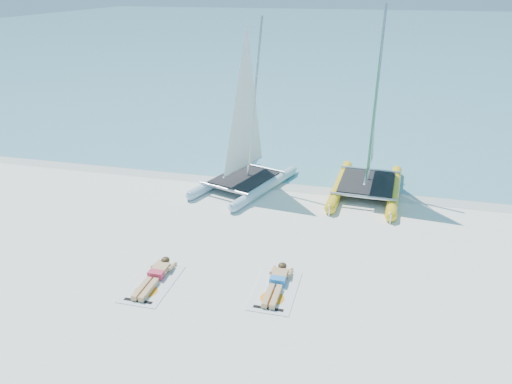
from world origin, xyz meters
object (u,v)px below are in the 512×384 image
Objects in this scene: catamaran_blue at (245,139)px; catamaran_yellow at (372,133)px; towel_b at (275,290)px; towel_a at (152,284)px; sunbather_a at (155,276)px; sunbather_b at (277,282)px.

catamaran_yellow is at bearing 30.59° from catamaran_blue.
catamaran_yellow is 7.54m from towel_b.
towel_a is at bearing -119.79° from catamaran_yellow.
towel_a is 0.22m from sunbather_a.
towel_a is (-4.77, -7.51, -1.98)m from catamaran_yellow.
catamaran_yellow is 9.12m from towel_a.
sunbather_a is (-4.77, -7.32, -1.87)m from catamaran_yellow.
sunbather_b reaches higher than towel_a.
sunbather_b is at bearing -49.70° from catamaran_blue.
towel_a is at bearing -90.00° from sunbather_a.
sunbather_a reaches higher than towel_b.
catamaran_blue is 3.20× the size of towel_b.
catamaran_blue is 3.43× the size of sunbather_b.
catamaran_yellow is at bearing 75.20° from sunbather_b.
catamaran_yellow is at bearing 57.57° from towel_a.
sunbather_a reaches higher than towel_a.
towel_b is 1.07× the size of sunbather_b.
sunbather_b is at bearing 12.49° from towel_a.
catamaran_yellow is 3.42× the size of towel_a.
sunbather_b is (2.96, 0.46, 0.00)m from sunbather_a.
towel_a and towel_b have the same top height.
sunbather_a is (-0.54, -6.38, -1.65)m from catamaran_blue.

